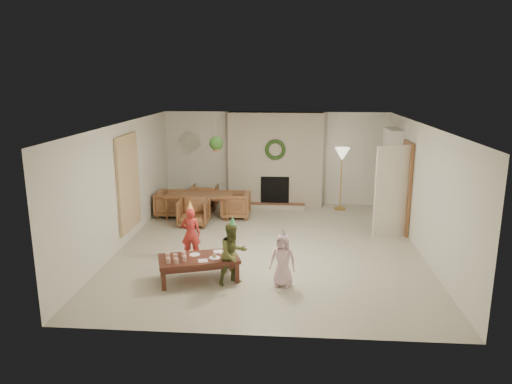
# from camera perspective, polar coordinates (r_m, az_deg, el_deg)

# --- Properties ---
(floor) EXTENTS (7.00, 7.00, 0.00)m
(floor) POSITION_cam_1_polar(r_m,az_deg,el_deg) (9.89, 1.57, -6.50)
(floor) COLOR #B7B29E
(floor) RESTS_ON ground
(ceiling) EXTENTS (7.00, 7.00, 0.00)m
(ceiling) POSITION_cam_1_polar(r_m,az_deg,el_deg) (9.33, 1.67, 8.08)
(ceiling) COLOR white
(ceiling) RESTS_ON wall_back
(wall_back) EXTENTS (7.00, 0.00, 7.00)m
(wall_back) POSITION_cam_1_polar(r_m,az_deg,el_deg) (12.96, 2.37, 4.04)
(wall_back) COLOR silver
(wall_back) RESTS_ON floor
(wall_front) EXTENTS (7.00, 0.00, 7.00)m
(wall_front) POSITION_cam_1_polar(r_m,az_deg,el_deg) (6.18, 0.03, -6.70)
(wall_front) COLOR silver
(wall_front) RESTS_ON floor
(wall_left) EXTENTS (0.00, 7.00, 7.00)m
(wall_left) POSITION_cam_1_polar(r_m,az_deg,el_deg) (10.12, -15.60, 0.84)
(wall_left) COLOR silver
(wall_left) RESTS_ON floor
(wall_right) EXTENTS (0.00, 7.00, 7.00)m
(wall_right) POSITION_cam_1_polar(r_m,az_deg,el_deg) (9.86, 19.31, 0.25)
(wall_right) COLOR silver
(wall_right) RESTS_ON floor
(fireplace_mass) EXTENTS (2.50, 0.40, 2.50)m
(fireplace_mass) POSITION_cam_1_polar(r_m,az_deg,el_deg) (12.77, 2.34, 3.89)
(fireplace_mass) COLOR #4C2A14
(fireplace_mass) RESTS_ON floor
(fireplace_hearth) EXTENTS (1.60, 0.30, 0.12)m
(fireplace_hearth) POSITION_cam_1_polar(r_m,az_deg,el_deg) (12.68, 2.23, -1.69)
(fireplace_hearth) COLOR brown
(fireplace_hearth) RESTS_ON floor
(fireplace_firebox) EXTENTS (0.75, 0.12, 0.75)m
(fireplace_firebox) POSITION_cam_1_polar(r_m,az_deg,el_deg) (12.75, 2.27, 0.21)
(fireplace_firebox) COLOR black
(fireplace_firebox) RESTS_ON floor
(fireplace_wreath) EXTENTS (0.54, 0.10, 0.54)m
(fireplace_wreath) POSITION_cam_1_polar(r_m,az_deg,el_deg) (12.49, 2.31, 5.07)
(fireplace_wreath) COLOR #203F17
(fireplace_wreath) RESTS_ON fireplace_mass
(floor_lamp_base) EXTENTS (0.30, 0.30, 0.03)m
(floor_lamp_base) POSITION_cam_1_polar(r_m,az_deg,el_deg) (12.80, 9.99, -1.95)
(floor_lamp_base) COLOR gold
(floor_lamp_base) RESTS_ON floor
(floor_lamp_post) EXTENTS (0.03, 0.03, 1.47)m
(floor_lamp_post) POSITION_cam_1_polar(r_m,az_deg,el_deg) (12.62, 10.13, 1.31)
(floor_lamp_post) COLOR gold
(floor_lamp_post) RESTS_ON floor
(floor_lamp_shade) EXTENTS (0.39, 0.39, 0.33)m
(floor_lamp_shade) POSITION_cam_1_polar(r_m,az_deg,el_deg) (12.49, 10.26, 4.48)
(floor_lamp_shade) COLOR beige
(floor_lamp_shade) RESTS_ON floor_lamp_post
(bookshelf_carcass) EXTENTS (0.30, 1.00, 2.20)m
(bookshelf_carcass) POSITION_cam_1_polar(r_m,az_deg,el_deg) (12.04, 15.79, 2.07)
(bookshelf_carcass) COLOR white
(bookshelf_carcass) RESTS_ON floor
(bookshelf_shelf_a) EXTENTS (0.30, 0.92, 0.03)m
(bookshelf_shelf_a) POSITION_cam_1_polar(r_m,az_deg,el_deg) (12.18, 15.50, -0.92)
(bookshelf_shelf_a) COLOR white
(bookshelf_shelf_a) RESTS_ON bookshelf_carcass
(bookshelf_shelf_b) EXTENTS (0.30, 0.92, 0.03)m
(bookshelf_shelf_b) POSITION_cam_1_polar(r_m,az_deg,el_deg) (12.09, 15.62, 0.92)
(bookshelf_shelf_b) COLOR white
(bookshelf_shelf_b) RESTS_ON bookshelf_carcass
(bookshelf_shelf_c) EXTENTS (0.30, 0.92, 0.03)m
(bookshelf_shelf_c) POSITION_cam_1_polar(r_m,az_deg,el_deg) (12.01, 15.74, 2.78)
(bookshelf_shelf_c) COLOR white
(bookshelf_shelf_c) RESTS_ON bookshelf_carcass
(bookshelf_shelf_d) EXTENTS (0.30, 0.92, 0.03)m
(bookshelf_shelf_d) POSITION_cam_1_polar(r_m,az_deg,el_deg) (11.95, 15.86, 4.66)
(bookshelf_shelf_d) COLOR white
(bookshelf_shelf_d) RESTS_ON bookshelf_carcass
(books_row_lower) EXTENTS (0.20, 0.40, 0.24)m
(books_row_lower) POSITION_cam_1_polar(r_m,az_deg,el_deg) (12.00, 15.58, -0.45)
(books_row_lower) COLOR #AF2020
(books_row_lower) RESTS_ON bookshelf_shelf_a
(books_row_mid) EXTENTS (0.20, 0.44, 0.24)m
(books_row_mid) POSITION_cam_1_polar(r_m,az_deg,el_deg) (12.11, 15.53, 1.62)
(books_row_mid) COLOR navy
(books_row_mid) RESTS_ON bookshelf_shelf_b
(books_row_upper) EXTENTS (0.20, 0.36, 0.22)m
(books_row_upper) POSITION_cam_1_polar(r_m,az_deg,el_deg) (11.89, 15.78, 3.31)
(books_row_upper) COLOR #A69923
(books_row_upper) RESTS_ON bookshelf_shelf_c
(door_frame) EXTENTS (0.05, 0.86, 2.04)m
(door_frame) POSITION_cam_1_polar(r_m,az_deg,el_deg) (11.03, 17.46, 0.52)
(door_frame) COLOR brown
(door_frame) RESTS_ON floor
(door_leaf) EXTENTS (0.77, 0.32, 2.00)m
(door_leaf) POSITION_cam_1_polar(r_m,az_deg,el_deg) (10.60, 15.90, -0.01)
(door_leaf) COLOR beige
(door_leaf) RESTS_ON floor
(curtain_panel) EXTENTS (0.06, 1.20, 2.00)m
(curtain_panel) POSITION_cam_1_polar(r_m,az_deg,el_deg) (10.29, -15.02, 1.09)
(curtain_panel) COLOR beige
(curtain_panel) RESTS_ON wall_left
(dining_table) EXTENTS (1.65, 0.93, 0.58)m
(dining_table) POSITION_cam_1_polar(r_m,az_deg,el_deg) (11.94, -6.77, -1.59)
(dining_table) COLOR brown
(dining_table) RESTS_ON floor
(dining_chair_near) EXTENTS (0.69, 0.71, 0.64)m
(dining_chair_near) POSITION_cam_1_polar(r_m,az_deg,el_deg) (11.25, -7.45, -2.40)
(dining_chair_near) COLOR brown
(dining_chair_near) RESTS_ON floor
(dining_chair_far) EXTENTS (0.69, 0.71, 0.64)m
(dining_chair_far) POSITION_cam_1_polar(r_m,az_deg,el_deg) (12.62, -6.17, -0.61)
(dining_chair_far) COLOR brown
(dining_chair_far) RESTS_ON floor
(dining_chair_left) EXTENTS (0.71, 0.69, 0.64)m
(dining_chair_left) POSITION_cam_1_polar(r_m,az_deg,el_deg) (12.09, -10.15, -1.38)
(dining_chair_left) COLOR brown
(dining_chair_left) RESTS_ON floor
(dining_chair_right) EXTENTS (0.71, 0.69, 0.64)m
(dining_chair_right) POSITION_cam_1_polar(r_m,az_deg,el_deg) (11.80, -2.45, -1.54)
(dining_chair_right) COLOR brown
(dining_chair_right) RESTS_ON floor
(hanging_plant_cord) EXTENTS (0.01, 0.01, 0.70)m
(hanging_plant_cord) POSITION_cam_1_polar(r_m,az_deg,el_deg) (10.99, -4.81, 7.03)
(hanging_plant_cord) COLOR tan
(hanging_plant_cord) RESTS_ON ceiling
(hanging_plant_pot) EXTENTS (0.16, 0.16, 0.12)m
(hanging_plant_pot) POSITION_cam_1_polar(r_m,az_deg,el_deg) (11.03, -4.77, 5.22)
(hanging_plant_pot) COLOR brown
(hanging_plant_pot) RESTS_ON hanging_plant_cord
(hanging_plant_foliage) EXTENTS (0.32, 0.32, 0.32)m
(hanging_plant_foliage) POSITION_cam_1_polar(r_m,az_deg,el_deg) (11.02, -4.78, 5.84)
(hanging_plant_foliage) COLOR #224B19
(hanging_plant_foliage) RESTS_ON hanging_plant_pot
(coffee_table_top) EXTENTS (1.48, 1.05, 0.06)m
(coffee_table_top) POSITION_cam_1_polar(r_m,az_deg,el_deg) (8.25, -6.87, -7.94)
(coffee_table_top) COLOR #4E251A
(coffee_table_top) RESTS_ON floor
(coffee_table_apron) EXTENTS (1.35, 0.92, 0.08)m
(coffee_table_apron) POSITION_cam_1_polar(r_m,az_deg,el_deg) (8.27, -6.85, -8.40)
(coffee_table_apron) COLOR #4E251A
(coffee_table_apron) RESTS_ON floor
(coffee_leg_fl) EXTENTS (0.09, 0.09, 0.35)m
(coffee_leg_fl) POSITION_cam_1_polar(r_m,az_deg,el_deg) (8.03, -10.97, -10.29)
(coffee_leg_fl) COLOR #4E251A
(coffee_leg_fl) RESTS_ON floor
(coffee_leg_fr) EXTENTS (0.09, 0.09, 0.35)m
(coffee_leg_fr) POSITION_cam_1_polar(r_m,az_deg,el_deg) (8.16, -2.29, -9.65)
(coffee_leg_fr) COLOR #4E251A
(coffee_leg_fr) RESTS_ON floor
(coffee_leg_bl) EXTENTS (0.09, 0.09, 0.35)m
(coffee_leg_bl) POSITION_cam_1_polar(r_m,az_deg,el_deg) (8.54, -11.16, -8.83)
(coffee_leg_bl) COLOR #4E251A
(coffee_leg_bl) RESTS_ON floor
(coffee_leg_br) EXTENTS (0.09, 0.09, 0.35)m
(coffee_leg_br) POSITION_cam_1_polar(r_m,az_deg,el_deg) (8.65, -3.00, -8.26)
(coffee_leg_br) COLOR #4E251A
(coffee_leg_br) RESTS_ON floor
(cup_a) EXTENTS (0.09, 0.09, 0.09)m
(cup_a) POSITION_cam_1_polar(r_m,az_deg,el_deg) (8.04, -10.44, -8.06)
(cup_a) COLOR white
(cup_a) RESTS_ON coffee_table_top
(cup_b) EXTENTS (0.09, 0.09, 0.09)m
(cup_b) POSITION_cam_1_polar(r_m,az_deg,el_deg) (8.23, -10.52, -7.54)
(cup_b) COLOR white
(cup_b) RESTS_ON coffee_table_top
(cup_c) EXTENTS (0.09, 0.09, 0.09)m
(cup_c) POSITION_cam_1_polar(r_m,az_deg,el_deg) (8.00, -9.52, -8.14)
(cup_c) COLOR white
(cup_c) RESTS_ON coffee_table_top
(cup_d) EXTENTS (0.09, 0.09, 0.09)m
(cup_d) POSITION_cam_1_polar(r_m,az_deg,el_deg) (8.19, -9.63, -7.61)
(cup_d) COLOR white
(cup_d) RESTS_ON coffee_table_top
(cup_e) EXTENTS (0.09, 0.09, 0.09)m
(cup_e) POSITION_cam_1_polar(r_m,az_deg,el_deg) (8.08, -8.54, -7.86)
(cup_e) COLOR white
(cup_e) RESTS_ON coffee_table_top
(cup_f) EXTENTS (0.09, 0.09, 0.09)m
(cup_f) POSITION_cam_1_polar(r_m,az_deg,el_deg) (8.27, -8.67, -7.35)
(cup_f) COLOR white
(cup_f) RESTS_ON coffee_table_top
(plate_a) EXTENTS (0.23, 0.23, 0.01)m
(plate_a) POSITION_cam_1_polar(r_m,az_deg,el_deg) (8.34, -7.33, -7.43)
(plate_a) COLOR white
(plate_a) RESTS_ON coffee_table_top
(plate_b) EXTENTS (0.23, 0.23, 0.01)m
(plate_b) POSITION_cam_1_polar(r_m,az_deg,el_deg) (8.17, -4.98, -7.84)
(plate_b) COLOR white
(plate_b) RESTS_ON coffee_table_top
(plate_c) EXTENTS (0.23, 0.23, 0.01)m
(plate_c) POSITION_cam_1_polar(r_m,az_deg,el_deg) (8.39, -3.79, -7.23)
(plate_c) COLOR white
(plate_c) RESTS_ON coffee_table_top
(food_scoop) EXTENTS (0.09, 0.09, 0.07)m
(food_scoop) POSITION_cam_1_polar(r_m,az_deg,el_deg) (8.15, -4.98, -7.57)
(food_scoop) COLOR tan
(food_scoop) RESTS_ON plate_b
(napkin_left) EXTENTS (0.19, 0.19, 0.01)m
(napkin_left) POSITION_cam_1_polar(r_m,az_deg,el_deg) (8.07, -6.35, -8.16)
(napkin_left) COLOR #FFBBD7
(napkin_left) RESTS_ON coffee_table_top
(napkin_right) EXTENTS (0.19, 0.19, 0.01)m
(napkin_right) POSITION_cam_1_polar(r_m,az_deg,el_deg) (8.45, -4.58, -7.09)
(napkin_right) COLOR #FFBBD7
(napkin_right) RESTS_ON coffee_table_top
(child_red) EXTENTS (0.38, 0.25, 1.02)m
(child_red) POSITION_cam_1_polar(r_m,az_deg,el_deg) (9.15, -7.79, -4.94)
(child_red) COLOR red
(child_red) RESTS_ON floor
(party_hat_red) EXTENTS (0.18, 0.18, 0.19)m
(party_hat_red) POSITION_cam_1_polar(r_m,az_deg,el_deg) (8.99, -7.90, -1.61)
(party_hat_red) COLOR #EBEF4F
(party_hat_red) RESTS_ON child_red
(child_plaid) EXTENTS (0.65, 0.63, 1.06)m
(child_plaid) POSITION_cam_1_polar(r_m,az_deg,el_deg) (8.01, -2.77, -7.38)
(child_plaid) COLOR brown
(child_plaid) RESTS_ON floor
(party_hat_plaid) EXTENTS (0.16, 0.16, 0.17)m
(party_hat_plaid) POSITION_cam_1_polar(r_m,az_deg,el_deg) (7.82, -2.81, -3.48)
(party_hat_plaid) COLOR #51BF71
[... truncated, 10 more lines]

